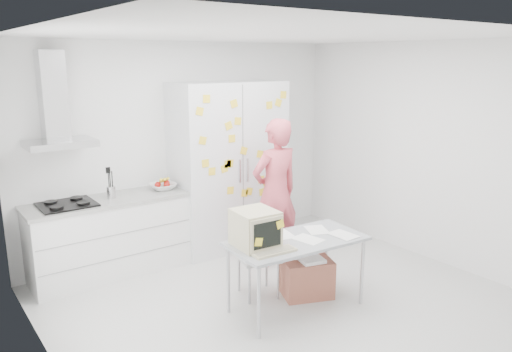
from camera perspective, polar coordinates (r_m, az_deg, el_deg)
floor at (r=5.44m, az=2.89°, el=-14.03°), size 4.50×4.00×0.02m
walls at (r=5.53m, az=-1.64°, el=1.43°), size 4.52×4.01×2.70m
ceiling at (r=4.84m, az=3.27°, el=15.80°), size 4.50×4.00×0.02m
counter_run at (r=6.10m, az=-16.34°, el=-6.57°), size 1.84×0.63×1.28m
range_hood at (r=5.78m, az=-22.00°, el=7.09°), size 0.70×0.48×1.01m
tall_cabinet at (r=6.61m, az=-3.11°, el=1.15°), size 1.50×0.68×2.20m
person at (r=6.04m, az=2.22°, el=-1.92°), size 0.66×0.43×1.81m
desk at (r=4.84m, az=1.78°, el=-6.76°), size 1.42×0.78×1.09m
chair at (r=5.39m, az=-0.02°, el=-8.30°), size 0.49×0.49×0.89m
cardboard_box at (r=5.48m, az=5.78°, el=-11.31°), size 0.63×0.57×0.45m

